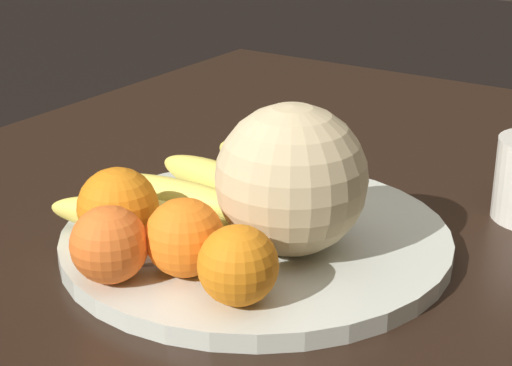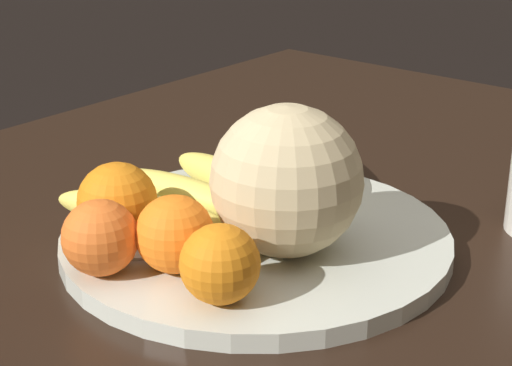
{
  "view_description": "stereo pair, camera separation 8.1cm",
  "coord_description": "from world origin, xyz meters",
  "views": [
    {
      "loc": [
        0.67,
        0.39,
        1.13
      ],
      "look_at": [
        0.04,
        -0.03,
        0.83
      ],
      "focal_mm": 60.0,
      "sensor_mm": 36.0,
      "label": 1
    },
    {
      "loc": [
        0.62,
        0.45,
        1.13
      ],
      "look_at": [
        0.04,
        -0.03,
        0.83
      ],
      "focal_mm": 60.0,
      "sensor_mm": 36.0,
      "label": 2
    }
  ],
  "objects": [
    {
      "name": "orange_back_left",
      "position": [
        0.19,
        -0.08,
        0.82
      ],
      "size": [
        0.07,
        0.07,
        0.07
      ],
      "color": "orange",
      "rests_on": "fruit_bowl"
    },
    {
      "name": "banana_bunch",
      "position": [
        -0.01,
        -0.1,
        0.8
      ],
      "size": [
        0.35,
        0.22,
        0.04
      ],
      "rotation": [
        0.0,
        0.0,
        4.54
      ],
      "color": "#473819",
      "rests_on": "fruit_bowl"
    },
    {
      "name": "produce_tag",
      "position": [
        0.14,
        -0.07,
        0.79
      ],
      "size": [
        0.08,
        0.08,
        0.0
      ],
      "rotation": [
        0.0,
        0.0,
        -0.86
      ],
      "color": "white",
      "rests_on": "fruit_bowl"
    },
    {
      "name": "orange_front_left",
      "position": [
        0.14,
        -0.12,
        0.82
      ],
      "size": [
        0.08,
        0.08,
        0.08
      ],
      "color": "orange",
      "rests_on": "fruit_bowl"
    },
    {
      "name": "fruit_bowl",
      "position": [
        0.04,
        -0.03,
        0.78
      ],
      "size": [
        0.38,
        0.38,
        0.02
      ],
      "color": "beige",
      "rests_on": "kitchen_table"
    },
    {
      "name": "orange_front_right",
      "position": [
        0.16,
        0.04,
        0.82
      ],
      "size": [
        0.07,
        0.07,
        0.07
      ],
      "color": "orange",
      "rests_on": "fruit_bowl"
    },
    {
      "name": "melon",
      "position": [
        0.06,
        0.02,
        0.85
      ],
      "size": [
        0.14,
        0.14,
        0.14
      ],
      "color": "#C6B284",
      "rests_on": "fruit_bowl"
    },
    {
      "name": "orange_mid_center",
      "position": [
        0.15,
        -0.03,
        0.82
      ],
      "size": [
        0.07,
        0.07,
        0.07
      ],
      "color": "orange",
      "rests_on": "fruit_bowl"
    },
    {
      "name": "kitchen_table",
      "position": [
        0.0,
        0.0,
        0.67
      ],
      "size": [
        1.34,
        1.07,
        0.77
      ],
      "color": "black",
      "rests_on": "ground_plane"
    }
  ]
}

